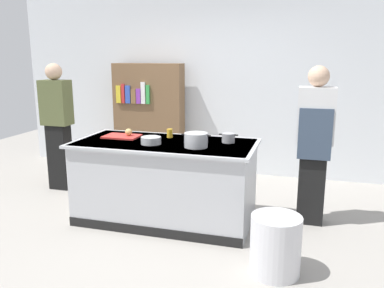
{
  "coord_description": "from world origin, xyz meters",
  "views": [
    {
      "loc": [
        1.46,
        -3.96,
        1.82
      ],
      "look_at": [
        0.25,
        0.2,
        0.85
      ],
      "focal_mm": 37.13,
      "sensor_mm": 36.0,
      "label": 1
    }
  ],
  "objects_px": {
    "trash_bin": "(275,245)",
    "bookshelf": "(149,118)",
    "juice_cup": "(170,133)",
    "person_chef": "(314,142)",
    "stock_pot": "(196,140)",
    "onion": "(129,132)",
    "sauce_pan": "(228,138)",
    "person_guest": "(58,124)",
    "mixing_bowl": "(151,140)"
  },
  "relations": [
    {
      "from": "sauce_pan",
      "to": "trash_bin",
      "type": "distance_m",
      "value": 1.34
    },
    {
      "from": "mixing_bowl",
      "to": "bookshelf",
      "type": "relative_size",
      "value": 0.13
    },
    {
      "from": "trash_bin",
      "to": "person_guest",
      "type": "distance_m",
      "value": 3.44
    },
    {
      "from": "stock_pot",
      "to": "person_chef",
      "type": "bearing_deg",
      "value": 23.98
    },
    {
      "from": "mixing_bowl",
      "to": "person_chef",
      "type": "height_order",
      "value": "person_chef"
    },
    {
      "from": "stock_pot",
      "to": "person_guest",
      "type": "height_order",
      "value": "person_guest"
    },
    {
      "from": "sauce_pan",
      "to": "juice_cup",
      "type": "xyz_separation_m",
      "value": [
        -0.69,
        0.07,
        -0.0
      ]
    },
    {
      "from": "bookshelf",
      "to": "stock_pot",
      "type": "bearing_deg",
      "value": -55.81
    },
    {
      "from": "stock_pot",
      "to": "juice_cup",
      "type": "xyz_separation_m",
      "value": [
        -0.42,
        0.38,
        -0.02
      ]
    },
    {
      "from": "sauce_pan",
      "to": "juice_cup",
      "type": "height_order",
      "value": "sauce_pan"
    },
    {
      "from": "onion",
      "to": "trash_bin",
      "type": "height_order",
      "value": "onion"
    },
    {
      "from": "bookshelf",
      "to": "person_guest",
      "type": "bearing_deg",
      "value": -126.03
    },
    {
      "from": "trash_bin",
      "to": "person_chef",
      "type": "relative_size",
      "value": 0.3
    },
    {
      "from": "onion",
      "to": "trash_bin",
      "type": "distance_m",
      "value": 2.11
    },
    {
      "from": "sauce_pan",
      "to": "person_chef",
      "type": "relative_size",
      "value": 0.12
    },
    {
      "from": "onion",
      "to": "bookshelf",
      "type": "distance_m",
      "value": 1.74
    },
    {
      "from": "mixing_bowl",
      "to": "onion",
      "type": "bearing_deg",
      "value": 146.14
    },
    {
      "from": "sauce_pan",
      "to": "mixing_bowl",
      "type": "distance_m",
      "value": 0.83
    },
    {
      "from": "onion",
      "to": "stock_pot",
      "type": "xyz_separation_m",
      "value": [
        0.88,
        -0.26,
        0.01
      ]
    },
    {
      "from": "juice_cup",
      "to": "person_chef",
      "type": "bearing_deg",
      "value": 5.1
    },
    {
      "from": "bookshelf",
      "to": "person_chef",
      "type": "bearing_deg",
      "value": -29.72
    },
    {
      "from": "onion",
      "to": "person_guest",
      "type": "relative_size",
      "value": 0.05
    },
    {
      "from": "onion",
      "to": "bookshelf",
      "type": "bearing_deg",
      "value": 104.73
    },
    {
      "from": "trash_bin",
      "to": "bookshelf",
      "type": "distance_m",
      "value": 3.47
    },
    {
      "from": "sauce_pan",
      "to": "stock_pot",
      "type": "bearing_deg",
      "value": -132.03
    },
    {
      "from": "onion",
      "to": "juice_cup",
      "type": "distance_m",
      "value": 0.47
    },
    {
      "from": "stock_pot",
      "to": "person_chef",
      "type": "distance_m",
      "value": 1.28
    },
    {
      "from": "onion",
      "to": "trash_bin",
      "type": "bearing_deg",
      "value": -27.81
    },
    {
      "from": "onion",
      "to": "juice_cup",
      "type": "relative_size",
      "value": 0.82
    },
    {
      "from": "bookshelf",
      "to": "juice_cup",
      "type": "bearing_deg",
      "value": -60.06
    },
    {
      "from": "onion",
      "to": "sauce_pan",
      "type": "bearing_deg",
      "value": 2.37
    },
    {
      "from": "onion",
      "to": "person_chef",
      "type": "bearing_deg",
      "value": 7.26
    },
    {
      "from": "juice_cup",
      "to": "trash_bin",
      "type": "relative_size",
      "value": 0.19
    },
    {
      "from": "trash_bin",
      "to": "bookshelf",
      "type": "relative_size",
      "value": 0.3
    },
    {
      "from": "trash_bin",
      "to": "sauce_pan",
      "type": "bearing_deg",
      "value": 121.95
    },
    {
      "from": "stock_pot",
      "to": "juice_cup",
      "type": "relative_size",
      "value": 3.09
    },
    {
      "from": "sauce_pan",
      "to": "mixing_bowl",
      "type": "relative_size",
      "value": 0.97
    },
    {
      "from": "sauce_pan",
      "to": "juice_cup",
      "type": "bearing_deg",
      "value": 174.15
    },
    {
      "from": "stock_pot",
      "to": "person_chef",
      "type": "relative_size",
      "value": 0.18
    },
    {
      "from": "mixing_bowl",
      "to": "person_guest",
      "type": "height_order",
      "value": "person_guest"
    },
    {
      "from": "onion",
      "to": "sauce_pan",
      "type": "relative_size",
      "value": 0.4
    },
    {
      "from": "stock_pot",
      "to": "juice_cup",
      "type": "bearing_deg",
      "value": 137.88
    },
    {
      "from": "sauce_pan",
      "to": "juice_cup",
      "type": "relative_size",
      "value": 2.07
    },
    {
      "from": "onion",
      "to": "juice_cup",
      "type": "xyz_separation_m",
      "value": [
        0.46,
        0.12,
        -0.01
      ]
    },
    {
      "from": "mixing_bowl",
      "to": "juice_cup",
      "type": "bearing_deg",
      "value": 77.83
    },
    {
      "from": "person_guest",
      "to": "sauce_pan",
      "type": "bearing_deg",
      "value": 68.91
    },
    {
      "from": "trash_bin",
      "to": "person_chef",
      "type": "bearing_deg",
      "value": 76.65
    },
    {
      "from": "person_guest",
      "to": "onion",
      "type": "bearing_deg",
      "value": 58.14
    },
    {
      "from": "sauce_pan",
      "to": "person_guest",
      "type": "height_order",
      "value": "person_guest"
    },
    {
      "from": "trash_bin",
      "to": "onion",
      "type": "bearing_deg",
      "value": 152.19
    }
  ]
}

